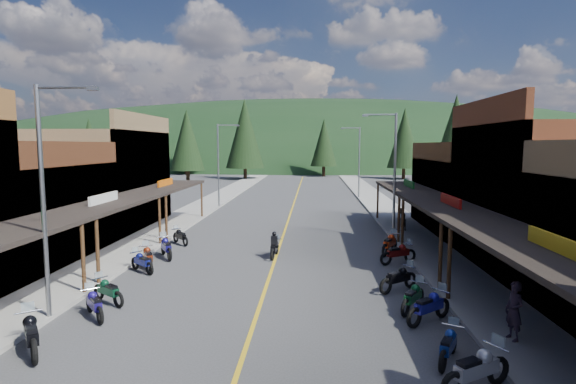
# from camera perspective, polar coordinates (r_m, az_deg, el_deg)

# --- Properties ---
(ground) EXTENTS (220.00, 220.00, 0.00)m
(ground) POSITION_cam_1_polar(r_m,az_deg,el_deg) (21.44, -2.24, -10.34)
(ground) COLOR #38383A
(ground) RESTS_ON ground
(centerline) EXTENTS (0.15, 90.00, 0.01)m
(centerline) POSITION_cam_1_polar(r_m,az_deg,el_deg) (40.97, 0.41, -2.45)
(centerline) COLOR gold
(centerline) RESTS_ON ground
(sidewalk_west) EXTENTS (3.40, 94.00, 0.15)m
(sidewalk_west) POSITION_cam_1_polar(r_m,az_deg,el_deg) (42.28, -11.45, -2.22)
(sidewalk_west) COLOR gray
(sidewalk_west) RESTS_ON ground
(sidewalk_east) EXTENTS (3.40, 94.00, 0.15)m
(sidewalk_east) POSITION_cam_1_polar(r_m,az_deg,el_deg) (41.46, 12.52, -2.40)
(sidewalk_east) COLOR gray
(sidewalk_east) RESTS_ON ground
(shop_west_2) EXTENTS (10.90, 9.00, 6.20)m
(shop_west_2) POSITION_cam_1_polar(r_m,az_deg,el_deg) (27.41, -31.87, -2.24)
(shop_west_2) COLOR #3F2111
(shop_west_2) RESTS_ON ground
(shop_west_3) EXTENTS (10.90, 10.20, 8.20)m
(shop_west_3) POSITION_cam_1_polar(r_m,az_deg,el_deg) (35.56, -23.11, 1.47)
(shop_west_3) COLOR brown
(shop_west_3) RESTS_ON ground
(shop_east_2) EXTENTS (10.90, 9.00, 8.20)m
(shop_east_2) POSITION_cam_1_polar(r_m,az_deg,el_deg) (25.25, 31.07, -0.57)
(shop_east_2) COLOR #562B19
(shop_east_2) RESTS_ON ground
(shop_east_3) EXTENTS (10.90, 10.20, 6.20)m
(shop_east_3) POSITION_cam_1_polar(r_m,az_deg,el_deg) (34.07, 23.42, -0.39)
(shop_east_3) COLOR #4C2D16
(shop_east_3) RESTS_ON ground
(streetlight_0) EXTENTS (2.16, 0.18, 8.00)m
(streetlight_0) POSITION_cam_1_polar(r_m,az_deg,el_deg) (17.08, -28.32, 0.01)
(streetlight_0) COLOR gray
(streetlight_0) RESTS_ON ground
(streetlight_1) EXTENTS (2.16, 0.18, 8.00)m
(streetlight_1) POSITION_cam_1_polar(r_m,az_deg,el_deg) (43.43, -8.67, 3.86)
(streetlight_1) COLOR gray
(streetlight_1) RESTS_ON ground
(streetlight_2) EXTENTS (2.16, 0.18, 8.00)m
(streetlight_2) POSITION_cam_1_polar(r_m,az_deg,el_deg) (28.95, 13.12, 2.74)
(streetlight_2) COLOR gray
(streetlight_2) RESTS_ON ground
(streetlight_3) EXTENTS (2.16, 0.18, 8.00)m
(streetlight_3) POSITION_cam_1_polar(r_m,az_deg,el_deg) (50.75, 8.86, 4.16)
(streetlight_3) COLOR gray
(streetlight_3) RESTS_ON ground
(ridge_hill) EXTENTS (310.00, 140.00, 60.00)m
(ridge_hill) POSITION_cam_1_polar(r_m,az_deg,el_deg) (155.61, 2.49, 3.77)
(ridge_hill) COLOR black
(ridge_hill) RESTS_ON ground
(pine_0) EXTENTS (5.04, 5.04, 11.00)m
(pine_0) POSITION_cam_1_polar(r_m,az_deg,el_deg) (92.55, -23.89, 5.77)
(pine_0) COLOR black
(pine_0) RESTS_ON ground
(pine_1) EXTENTS (5.88, 5.88, 12.50)m
(pine_1) POSITION_cam_1_polar(r_m,az_deg,el_deg) (94.14, -12.89, 6.59)
(pine_1) COLOR black
(pine_1) RESTS_ON ground
(pine_2) EXTENTS (6.72, 6.72, 14.00)m
(pine_2) POSITION_cam_1_polar(r_m,az_deg,el_deg) (79.41, -5.51, 7.39)
(pine_2) COLOR black
(pine_2) RESTS_ON ground
(pine_3) EXTENTS (5.04, 5.04, 11.00)m
(pine_3) POSITION_cam_1_polar(r_m,az_deg,el_deg) (86.50, 4.58, 6.28)
(pine_3) COLOR black
(pine_3) RESTS_ON ground
(pine_4) EXTENTS (5.88, 5.88, 12.50)m
(pine_4) POSITION_cam_1_polar(r_m,az_deg,el_deg) (82.07, 14.57, 6.65)
(pine_4) COLOR black
(pine_4) RESTS_ON ground
(pine_5) EXTENTS (6.72, 6.72, 14.00)m
(pine_5) POSITION_cam_1_polar(r_m,az_deg,el_deg) (97.89, 22.47, 6.70)
(pine_5) COLOR black
(pine_5) RESTS_ON ground
(pine_6) EXTENTS (5.04, 5.04, 11.00)m
(pine_6) POSITION_cam_1_polar(r_m,az_deg,el_deg) (95.26, 30.89, 5.43)
(pine_6) COLOR black
(pine_6) RESTS_ON ground
(pine_7) EXTENTS (5.88, 5.88, 12.50)m
(pine_7) POSITION_cam_1_polar(r_m,az_deg,el_deg) (102.29, -16.29, 6.44)
(pine_7) COLOR black
(pine_7) RESTS_ON ground
(pine_8) EXTENTS (4.48, 4.48, 10.00)m
(pine_8) POSITION_cam_1_polar(r_m,az_deg,el_deg) (65.06, -18.50, 5.65)
(pine_8) COLOR black
(pine_8) RESTS_ON ground
(pine_9) EXTENTS (4.93, 4.93, 10.80)m
(pine_9) POSITION_cam_1_polar(r_m,az_deg,el_deg) (69.08, 21.92, 5.86)
(pine_9) COLOR black
(pine_9) RESTS_ON ground
(pine_10) EXTENTS (5.38, 5.38, 11.60)m
(pine_10) POSITION_cam_1_polar(r_m,az_deg,el_deg) (73.26, -12.69, 6.45)
(pine_10) COLOR black
(pine_10) RESTS_ON ground
(pine_11) EXTENTS (5.82, 5.82, 12.40)m
(pine_11) POSITION_cam_1_polar(r_m,az_deg,el_deg) (61.20, 20.49, 6.71)
(pine_11) COLOR black
(pine_11) RESTS_ON ground
(bike_west_4) EXTENTS (1.96, 2.24, 1.29)m
(bike_west_4) POSITION_cam_1_polar(r_m,az_deg,el_deg) (15.46, -29.84, -15.21)
(bike_west_4) COLOR black
(bike_west_4) RESTS_ON ground
(bike_west_5) EXTENTS (1.74, 1.89, 1.10)m
(bike_west_5) POSITION_cam_1_polar(r_m,az_deg,el_deg) (17.43, -23.37, -12.82)
(bike_west_5) COLOR navy
(bike_west_5) RESTS_ON ground
(bike_west_6) EXTENTS (1.97, 1.66, 1.11)m
(bike_west_6) POSITION_cam_1_polar(r_m,az_deg,el_deg) (18.71, -21.88, -11.45)
(bike_west_6) COLOR #0C3E25
(bike_west_6) RESTS_ON ground
(bike_west_7) EXTENTS (1.88, 1.74, 1.10)m
(bike_west_7) POSITION_cam_1_polar(r_m,az_deg,el_deg) (22.57, -18.05, -8.35)
(bike_west_7) COLOR navy
(bike_west_7) RESTS_ON ground
(bike_west_8) EXTENTS (1.63, 2.18, 1.20)m
(bike_west_8) POSITION_cam_1_polar(r_m,az_deg,el_deg) (23.30, -17.37, -7.75)
(bike_west_8) COLOR maroon
(bike_west_8) RESTS_ON ground
(bike_west_9) EXTENTS (1.75, 2.28, 1.26)m
(bike_west_9) POSITION_cam_1_polar(r_m,az_deg,el_deg) (25.00, -15.22, -6.68)
(bike_west_9) COLOR navy
(bike_west_9) RESTS_ON ground
(bike_west_10) EXTENTS (1.72, 1.84, 1.08)m
(bike_west_10) POSITION_cam_1_polar(r_m,az_deg,el_deg) (28.14, -13.52, -5.42)
(bike_west_10) COLOR black
(bike_west_10) RESTS_ON ground
(bike_east_3) EXTENTS (2.31, 1.79, 1.28)m
(bike_east_3) POSITION_cam_1_polar(r_m,az_deg,el_deg) (12.56, 22.82, -19.89)
(bike_east_3) COLOR #AAAAAF
(bike_east_3) RESTS_ON ground
(bike_east_4) EXTENTS (1.43, 1.94, 1.07)m
(bike_east_4) POSITION_cam_1_polar(r_m,az_deg,el_deg) (13.86, 19.70, -17.73)
(bike_east_4) COLOR navy
(bike_east_4) RESTS_ON ground
(bike_east_5) EXTENTS (2.13, 1.93, 1.24)m
(bike_east_5) POSITION_cam_1_polar(r_m,az_deg,el_deg) (16.39, 17.47, -13.56)
(bike_east_5) COLOR navy
(bike_east_5) RESTS_ON ground
(bike_east_6) EXTENTS (1.65, 2.05, 1.15)m
(bike_east_6) POSITION_cam_1_polar(r_m,az_deg,el_deg) (17.32, 15.58, -12.60)
(bike_east_6) COLOR #0E4721
(bike_east_6) RESTS_ON ground
(bike_east_7) EXTENTS (2.06, 1.81, 1.18)m
(bike_east_7) POSITION_cam_1_polar(r_m,az_deg,el_deg) (19.38, 13.85, -10.47)
(bike_east_7) COLOR black
(bike_east_7) RESTS_ON ground
(bike_east_8) EXTENTS (2.20, 1.59, 1.21)m
(bike_east_8) POSITION_cam_1_polar(r_m,az_deg,el_deg) (23.64, 13.82, -7.45)
(bike_east_8) COLOR #640F0D
(bike_east_8) RESTS_ON ground
(bike_east_9) EXTENTS (1.71, 2.35, 1.29)m
(bike_east_9) POSITION_cam_1_polar(r_m,az_deg,el_deg) (25.61, 12.79, -6.29)
(bike_east_9) COLOR red
(bike_east_9) RESTS_ON ground
(rider_on_bike) EXTENTS (0.80, 1.97, 1.47)m
(rider_on_bike) POSITION_cam_1_polar(r_m,az_deg,el_deg) (24.27, -1.72, -6.96)
(rider_on_bike) COLOR black
(rider_on_bike) RESTS_ON ground
(pedestrian_east_a) EXTENTS (0.58, 0.75, 1.81)m
(pedestrian_east_a) POSITION_cam_1_polar(r_m,az_deg,el_deg) (15.56, 26.79, -13.31)
(pedestrian_east_a) COLOR #261C2A
(pedestrian_east_a) RESTS_ON sidewalk_east
(pedestrian_east_b) EXTENTS (0.89, 0.82, 1.60)m
(pedestrian_east_b) POSITION_cam_1_polar(r_m,az_deg,el_deg) (31.81, 14.21, -3.37)
(pedestrian_east_b) COLOR #4F4131
(pedestrian_east_b) RESTS_ON sidewalk_east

